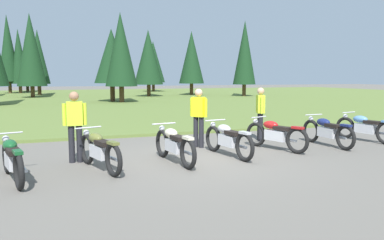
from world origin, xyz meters
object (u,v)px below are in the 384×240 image
(motorcycle_sky_blue, at_px, (365,127))
(rider_checking_bike, at_px, (75,122))
(motorcycle_cream, at_px, (174,144))
(motorcycle_red, at_px, (275,134))
(motorcycle_olive, at_px, (99,150))
(motorcycle_navy, at_px, (327,131))
(motorcycle_silver, at_px, (228,139))
(motorcycle_british_green, at_px, (12,159))
(rider_near_row_end, at_px, (260,111))
(rider_in_hivis_vest, at_px, (199,114))

(motorcycle_sky_blue, bearing_deg, rider_checking_bike, -179.66)
(motorcycle_cream, xyz_separation_m, motorcycle_red, (3.08, 0.58, 0.00))
(motorcycle_olive, relative_size, motorcycle_navy, 0.97)
(motorcycle_cream, distance_m, motorcycle_silver, 1.52)
(motorcycle_british_green, relative_size, rider_near_row_end, 1.23)
(motorcycle_cream, bearing_deg, rider_checking_bike, 159.90)
(motorcycle_silver, distance_m, rider_in_hivis_vest, 1.48)
(motorcycle_british_green, relative_size, rider_checking_bike, 1.23)
(motorcycle_navy, distance_m, motorcycle_sky_blue, 1.66)
(motorcycle_cream, relative_size, rider_in_hivis_vest, 1.25)
(motorcycle_sky_blue, height_order, rider_checking_bike, rider_checking_bike)
(motorcycle_cream, xyz_separation_m, motorcycle_silver, (1.49, 0.25, 0.00))
(motorcycle_british_green, distance_m, rider_checking_bike, 1.82)
(motorcycle_navy, bearing_deg, motorcycle_silver, -174.41)
(motorcycle_british_green, height_order, motorcycle_navy, same)
(motorcycle_silver, distance_m, motorcycle_sky_blue, 4.99)
(motorcycle_navy, height_order, rider_near_row_end, rider_near_row_end)
(motorcycle_silver, relative_size, motorcycle_navy, 0.99)
(motorcycle_sky_blue, bearing_deg, motorcycle_navy, -170.69)
(rider_near_row_end, bearing_deg, motorcycle_british_green, -160.08)
(motorcycle_olive, height_order, rider_near_row_end, rider_near_row_end)
(motorcycle_olive, distance_m, motorcycle_red, 4.85)
(motorcycle_red, xyz_separation_m, motorcycle_navy, (1.73, 0.00, 0.00))
(motorcycle_cream, bearing_deg, motorcycle_silver, 9.68)
(rider_in_hivis_vest, xyz_separation_m, rider_checking_bike, (-3.38, -0.82, 0.00))
(motorcycle_navy, xyz_separation_m, rider_near_row_end, (-1.40, 1.43, 0.51))
(rider_in_hivis_vest, xyz_separation_m, rider_near_row_end, (2.20, 0.39, 0.00))
(motorcycle_british_green, distance_m, motorcycle_red, 6.56)
(motorcycle_navy, relative_size, rider_in_hivis_vest, 1.26)
(motorcycle_cream, distance_m, rider_checking_bike, 2.37)
(motorcycle_olive, bearing_deg, motorcycle_navy, 6.06)
(motorcycle_olive, relative_size, rider_in_hivis_vest, 1.22)
(motorcycle_red, bearing_deg, rider_in_hivis_vest, 150.96)
(rider_in_hivis_vest, bearing_deg, motorcycle_red, -29.04)
(motorcycle_red, bearing_deg, motorcycle_navy, 0.01)
(motorcycle_navy, height_order, rider_checking_bike, rider_checking_bike)
(motorcycle_olive, relative_size, motorcycle_silver, 0.97)
(motorcycle_british_green, height_order, rider_near_row_end, rider_near_row_end)
(motorcycle_cream, relative_size, motorcycle_silver, 1.00)
(motorcycle_silver, bearing_deg, motorcycle_cream, -170.32)
(motorcycle_olive, bearing_deg, motorcycle_silver, 6.55)
(motorcycle_red, distance_m, rider_checking_bike, 5.28)
(rider_in_hivis_vest, bearing_deg, motorcycle_british_green, -155.76)
(motorcycle_silver, bearing_deg, rider_checking_bike, 171.60)
(motorcycle_red, height_order, rider_near_row_end, rider_near_row_end)
(motorcycle_olive, height_order, motorcycle_cream, same)
(motorcycle_sky_blue, bearing_deg, rider_near_row_end, 159.03)
(motorcycle_red, height_order, motorcycle_navy, same)
(motorcycle_silver, relative_size, rider_in_hivis_vest, 1.25)
(rider_checking_bike, bearing_deg, motorcycle_silver, -8.40)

